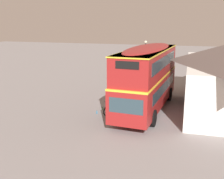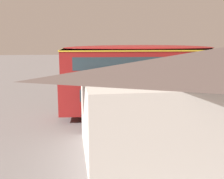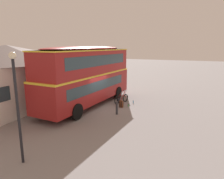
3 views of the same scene
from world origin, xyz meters
name	(u,v)px [view 1 (image 1 of 3)]	position (x,y,z in m)	size (l,w,h in m)	color
ground_plane	(136,107)	(0.00, 0.00, 0.00)	(120.00, 120.00, 0.00)	gray
double_decker_bus	(147,75)	(0.43, 0.88, 2.64)	(10.34, 3.06, 4.79)	black
touring_bicycle	(111,109)	(2.10, -1.36, 0.37)	(1.67, 0.71, 1.02)	black
backpack_on_ground	(110,105)	(0.99, -1.82, 0.30)	(0.32, 0.31, 0.58)	#592D19
water_bottle_blue_sports	(97,112)	(2.46, -2.34, 0.12)	(0.07, 0.07, 0.26)	#338CBF
water_bottle_green_metal	(103,108)	(1.45, -2.26, 0.10)	(0.08, 0.08, 0.22)	green
street_lamp	(145,58)	(-8.00, -0.93, 2.84)	(0.28, 0.28, 4.59)	black
kerb_bollard	(113,96)	(-0.73, -2.16, 0.50)	(0.16, 0.16, 0.97)	#333338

